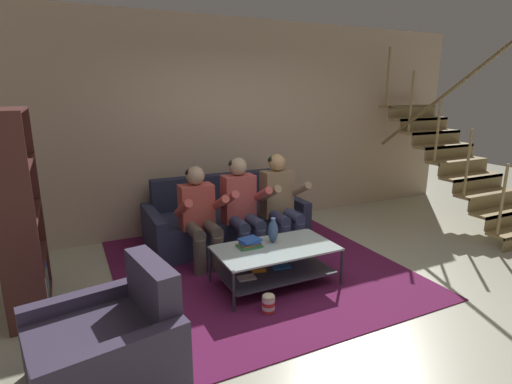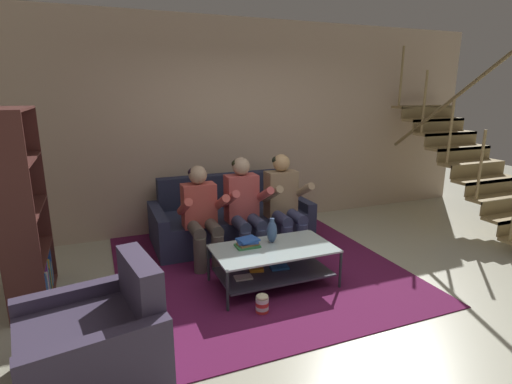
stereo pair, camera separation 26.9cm
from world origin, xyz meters
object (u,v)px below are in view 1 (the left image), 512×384
object	(u,v)px
popcorn_tub	(268,303)
couch	(225,221)
person_seated_left	(200,213)
person_seated_middle	(242,205)
bookshelf	(19,242)
person_seated_right	(281,199)
book_stack	(250,243)
vase	(273,231)
coffee_table	(275,260)
armchair	(109,347)

from	to	relation	value
popcorn_tub	couch	bearing A→B (deg)	80.41
person_seated_left	person_seated_middle	world-z (taller)	person_seated_middle
person_seated_middle	bookshelf	distance (m)	2.27
person_seated_right	bookshelf	distance (m)	2.79
popcorn_tub	person_seated_left	bearing A→B (deg)	99.29
couch	book_stack	world-z (taller)	couch
person_seated_left	popcorn_tub	size ratio (longest dim) A/B	6.22
bookshelf	popcorn_tub	world-z (taller)	bookshelf
bookshelf	popcorn_tub	size ratio (longest dim) A/B	9.99
couch	book_stack	size ratio (longest dim) A/B	8.46
person_seated_right	vase	xyz separation A→B (m)	(-0.48, -0.69, -0.11)
vase	person_seated_middle	bearing A→B (deg)	93.58
couch	popcorn_tub	distance (m)	1.89
couch	person_seated_left	world-z (taller)	person_seated_left
person_seated_right	book_stack	world-z (taller)	person_seated_right
person_seated_middle	book_stack	world-z (taller)	person_seated_middle
person_seated_middle	book_stack	bearing A→B (deg)	-108.07
book_stack	popcorn_tub	bearing A→B (deg)	-98.07
person_seated_middle	coffee_table	size ratio (longest dim) A/B	0.97
person_seated_left	couch	bearing A→B (deg)	47.71
bookshelf	popcorn_tub	xyz separation A→B (m)	(1.94, -1.02, -0.56)
couch	vase	bearing A→B (deg)	-88.03
popcorn_tub	coffee_table	bearing A→B (deg)	56.08
person_seated_right	book_stack	size ratio (longest dim) A/B	4.99
person_seated_right	bookshelf	bearing A→B (deg)	-174.56
vase	coffee_table	bearing A→B (deg)	-110.35
person_seated_right	armchair	xyz separation A→B (m)	(-2.21, -1.60, -0.37)
person_seated_middle	popcorn_tub	xyz separation A→B (m)	(-0.31, -1.28, -0.55)
vase	popcorn_tub	distance (m)	0.82
bookshelf	vase	bearing A→B (deg)	-10.58
couch	person_seated_middle	world-z (taller)	person_seated_middle
armchair	coffee_table	bearing A→B (deg)	24.63
person_seated_right	popcorn_tub	xyz separation A→B (m)	(-0.83, -1.28, -0.55)
couch	person_seated_right	size ratio (longest dim) A/B	1.70
armchair	book_stack	bearing A→B (deg)	31.38
person_seated_middle	bookshelf	size ratio (longest dim) A/B	0.66
vase	book_stack	bearing A→B (deg)	-176.51
person_seated_middle	armchair	size ratio (longest dim) A/B	1.15
bookshelf	armchair	distance (m)	1.50
person_seated_middle	coffee_table	distance (m)	0.90
person_seated_middle	book_stack	distance (m)	0.77
book_stack	person_seated_left	bearing A→B (deg)	112.38
bookshelf	popcorn_tub	bearing A→B (deg)	-27.68
book_stack	bookshelf	size ratio (longest dim) A/B	0.13
coffee_table	armchair	world-z (taller)	armchair
person_seated_left	person_seated_right	distance (m)	1.04
coffee_table	bookshelf	xyz separation A→B (m)	(-2.25, 0.56, 0.38)
couch	popcorn_tub	size ratio (longest dim) A/B	11.19
person_seated_right	coffee_table	world-z (taller)	person_seated_right
person_seated_left	popcorn_tub	distance (m)	1.39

